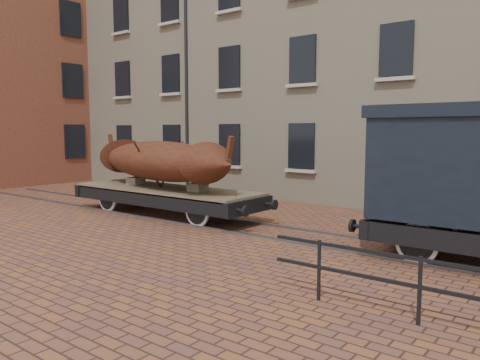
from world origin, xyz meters
The scene contains 4 objects.
ground centered at (0.00, 0.00, 0.00)m, with size 90.00×90.00×0.00m, color brown.
rail_track centered at (0.00, 0.00, 0.03)m, with size 30.00×1.52×0.06m.
flatcar_wagon centered at (-4.69, 0.00, 0.73)m, with size 7.74×2.10×1.17m.
iron_boat centered at (-4.89, 0.00, 1.79)m, with size 7.34×3.22×1.73m.
Camera 1 is at (6.53, -10.44, 2.76)m, focal length 35.00 mm.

